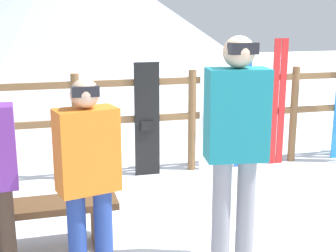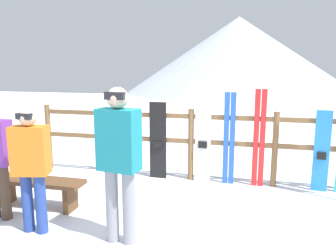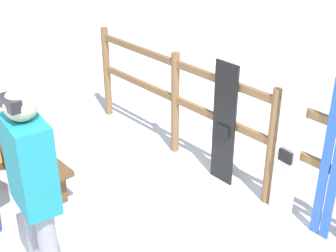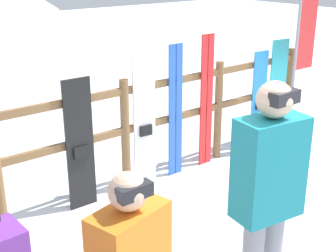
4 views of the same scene
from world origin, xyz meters
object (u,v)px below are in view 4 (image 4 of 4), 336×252
object	(u,v)px
person_teal	(267,191)
snowboard_black_stripe	(80,145)
snowboard_blue	(259,100)
ski_pair_blue	(175,112)
ski_pair_red	(206,102)
rental_flag	(304,23)
snowboard_white	(144,124)
snowboard_cyan	(277,91)

from	to	relation	value
person_teal	snowboard_black_stripe	bearing A→B (deg)	94.61
person_teal	snowboard_blue	bearing A→B (deg)	41.54
ski_pair_blue	snowboard_blue	bearing A→B (deg)	-0.14
snowboard_blue	person_teal	bearing A→B (deg)	-138.46
snowboard_black_stripe	ski_pair_blue	size ratio (longest dim) A/B	0.88
ski_pair_blue	snowboard_blue	world-z (taller)	ski_pair_blue
ski_pair_red	rental_flag	bearing A→B (deg)	-14.15
snowboard_black_stripe	snowboard_blue	distance (m)	2.77
snowboard_white	rental_flag	size ratio (longest dim) A/B	0.55
snowboard_white	rental_flag	xyz separation A→B (m)	(2.34, -0.35, 0.97)
snowboard_cyan	snowboard_black_stripe	bearing A→B (deg)	-180.00
snowboard_blue	rental_flag	xyz separation A→B (m)	(0.39, -0.35, 1.06)
snowboard_white	ski_pair_blue	xyz separation A→B (m)	(0.46, 0.00, 0.05)
person_teal	snowboard_black_stripe	size ratio (longest dim) A/B	1.29
person_teal	rental_flag	xyz separation A→B (m)	(2.98, 1.95, 0.67)
ski_pair_blue	snowboard_blue	size ratio (longest dim) A/B	1.19
ski_pair_blue	snowboard_white	bearing A→B (deg)	-179.57
snowboard_black_stripe	snowboard_cyan	world-z (taller)	snowboard_cyan
snowboard_blue	ski_pair_red	bearing A→B (deg)	179.80
snowboard_black_stripe	snowboard_white	distance (m)	0.83
snowboard_black_stripe	person_teal	bearing A→B (deg)	-85.39
snowboard_white	snowboard_blue	size ratio (longest dim) A/B	1.12
snowboard_black_stripe	snowboard_blue	bearing A→B (deg)	-0.00
ski_pair_blue	snowboard_blue	xyz separation A→B (m)	(1.49, -0.00, -0.13)
snowboard_cyan	person_teal	bearing A→B (deg)	-142.42
snowboard_white	snowboard_cyan	distance (m)	2.34
snowboard_black_stripe	ski_pair_red	world-z (taller)	ski_pair_red
snowboard_white	person_teal	bearing A→B (deg)	-105.59
person_teal	snowboard_white	size ratio (longest dim) A/B	1.20
person_teal	snowboard_white	bearing A→B (deg)	74.41
rental_flag	snowboard_cyan	bearing A→B (deg)	90.07
ski_pair_red	snowboard_blue	bearing A→B (deg)	-0.20
snowboard_blue	snowboard_cyan	size ratio (longest dim) A/B	0.92
snowboard_white	snowboard_cyan	size ratio (longest dim) A/B	1.03
snowboard_black_stripe	ski_pair_red	xyz separation A→B (m)	(1.78, 0.00, 0.13)
ski_pair_red	snowboard_cyan	size ratio (longest dim) A/B	1.14
ski_pair_red	snowboard_blue	distance (m)	1.01
person_teal	snowboard_white	xyz separation A→B (m)	(0.64, 2.29, -0.30)
ski_pair_blue	snowboard_cyan	world-z (taller)	ski_pair_blue
snowboard_cyan	snowboard_white	bearing A→B (deg)	180.00
person_teal	rental_flag	distance (m)	3.62
ski_pair_red	snowboard_cyan	world-z (taller)	ski_pair_red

